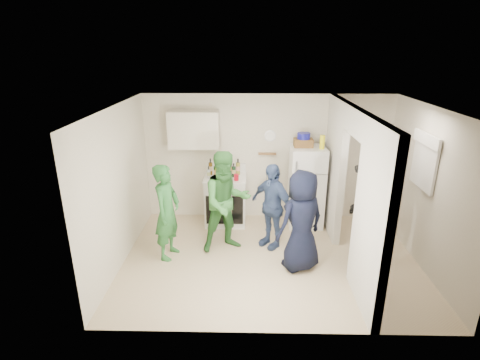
% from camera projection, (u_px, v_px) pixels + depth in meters
% --- Properties ---
extents(floor, '(4.80, 4.80, 0.00)m').
position_uv_depth(floor, '(270.00, 259.00, 6.21)').
color(floor, beige).
rests_on(floor, ground).
extents(wall_back, '(4.80, 0.00, 4.80)m').
position_uv_depth(wall_back, '(267.00, 158.00, 7.39)').
color(wall_back, silver).
rests_on(wall_back, floor).
extents(wall_front, '(4.80, 0.00, 4.80)m').
position_uv_depth(wall_front, '(281.00, 244.00, 4.19)').
color(wall_front, silver).
rests_on(wall_front, floor).
extents(wall_left, '(0.00, 3.40, 3.40)m').
position_uv_depth(wall_left, '(118.00, 188.00, 5.84)').
color(wall_left, silver).
rests_on(wall_left, floor).
extents(wall_right, '(0.00, 3.40, 3.40)m').
position_uv_depth(wall_right, '(428.00, 190.00, 5.74)').
color(wall_right, silver).
rests_on(wall_right, floor).
extents(ceiling, '(4.80, 4.80, 0.00)m').
position_uv_depth(ceiling, '(275.00, 108.00, 5.37)').
color(ceiling, white).
rests_on(ceiling, wall_back).
extents(partition_pier_back, '(0.12, 1.20, 2.50)m').
position_uv_depth(partition_pier_back, '(334.00, 168.00, 6.80)').
color(partition_pier_back, silver).
rests_on(partition_pier_back, floor).
extents(partition_pier_front, '(0.12, 1.20, 2.50)m').
position_uv_depth(partition_pier_front, '(372.00, 221.00, 4.73)').
color(partition_pier_front, silver).
rests_on(partition_pier_front, floor).
extents(partition_header, '(0.12, 1.00, 0.40)m').
position_uv_depth(partition_header, '(357.00, 122.00, 5.41)').
color(partition_header, silver).
rests_on(partition_header, partition_pier_back).
extents(stove, '(0.81, 0.67, 0.97)m').
position_uv_depth(stove, '(226.00, 200.00, 7.36)').
color(stove, white).
rests_on(stove, floor).
extents(upper_cabinet, '(0.95, 0.34, 0.70)m').
position_uv_depth(upper_cabinet, '(194.00, 130.00, 7.05)').
color(upper_cabinet, silver).
rests_on(upper_cabinet, wall_back).
extents(fridge, '(0.64, 0.63, 1.57)m').
position_uv_depth(fridge, '(306.00, 187.00, 7.19)').
color(fridge, white).
rests_on(fridge, floor).
extents(wicker_basket, '(0.35, 0.25, 0.15)m').
position_uv_depth(wicker_basket, '(303.00, 143.00, 6.95)').
color(wicker_basket, brown).
rests_on(wicker_basket, fridge).
extents(blue_bowl, '(0.24, 0.24, 0.11)m').
position_uv_depth(blue_bowl, '(304.00, 136.00, 6.91)').
color(blue_bowl, navy).
rests_on(blue_bowl, wicker_basket).
extents(yellow_cup_stack_top, '(0.09, 0.09, 0.25)m').
position_uv_depth(yellow_cup_stack_top, '(322.00, 142.00, 6.79)').
color(yellow_cup_stack_top, '#FFF615').
rests_on(yellow_cup_stack_top, fridge).
extents(wall_clock, '(0.22, 0.02, 0.22)m').
position_uv_depth(wall_clock, '(270.00, 136.00, 7.22)').
color(wall_clock, white).
rests_on(wall_clock, wall_back).
extents(spice_shelf, '(0.35, 0.08, 0.03)m').
position_uv_depth(spice_shelf, '(267.00, 154.00, 7.31)').
color(spice_shelf, olive).
rests_on(spice_shelf, wall_back).
extents(nook_window, '(0.03, 0.70, 0.80)m').
position_uv_depth(nook_window, '(426.00, 161.00, 5.79)').
color(nook_window, black).
rests_on(nook_window, wall_right).
extents(nook_window_frame, '(0.04, 0.76, 0.86)m').
position_uv_depth(nook_window_frame, '(425.00, 161.00, 5.79)').
color(nook_window_frame, white).
rests_on(nook_window_frame, wall_right).
extents(nook_valance, '(0.04, 0.82, 0.18)m').
position_uv_depth(nook_valance, '(427.00, 139.00, 5.68)').
color(nook_valance, white).
rests_on(nook_valance, wall_right).
extents(yellow_cup_stack_stove, '(0.09, 0.09, 0.25)m').
position_uv_depth(yellow_cup_stack_stove, '(218.00, 174.00, 6.94)').
color(yellow_cup_stack_stove, '#FFF315').
rests_on(yellow_cup_stack_stove, stove).
extents(red_cup, '(0.09, 0.09, 0.12)m').
position_uv_depth(red_cup, '(236.00, 177.00, 6.98)').
color(red_cup, '#AD0B1B').
rests_on(red_cup, stove).
extents(person_green_left, '(0.52, 0.66, 1.61)m').
position_uv_depth(person_green_left, '(167.00, 212.00, 6.05)').
color(person_green_left, '#327D3B').
rests_on(person_green_left, floor).
extents(person_green_center, '(1.03, 0.92, 1.75)m').
position_uv_depth(person_green_center, '(227.00, 202.00, 6.26)').
color(person_green_center, '#357938').
rests_on(person_green_center, floor).
extents(person_denim, '(0.88, 0.89, 1.51)m').
position_uv_depth(person_denim, '(271.00, 206.00, 6.40)').
color(person_denim, '#3A597F').
rests_on(person_denim, floor).
extents(person_navy, '(0.94, 0.84, 1.62)m').
position_uv_depth(person_navy, '(301.00, 221.00, 5.72)').
color(person_navy, black).
rests_on(person_navy, floor).
extents(person_nook, '(0.85, 1.24, 1.77)m').
position_uv_depth(person_nook, '(371.00, 209.00, 5.96)').
color(person_nook, black).
rests_on(person_nook, floor).
extents(bottle_a, '(0.07, 0.07, 0.33)m').
position_uv_depth(bottle_a, '(211.00, 167.00, 7.25)').
color(bottle_a, brown).
rests_on(bottle_a, stove).
extents(bottle_b, '(0.06, 0.06, 0.31)m').
position_uv_depth(bottle_b, '(215.00, 170.00, 7.05)').
color(bottle_b, '#184416').
rests_on(bottle_b, stove).
extents(bottle_c, '(0.07, 0.07, 0.33)m').
position_uv_depth(bottle_c, '(222.00, 166.00, 7.28)').
color(bottle_c, silver).
rests_on(bottle_c, stove).
extents(bottle_d, '(0.06, 0.06, 0.24)m').
position_uv_depth(bottle_d, '(227.00, 172.00, 7.09)').
color(bottle_d, maroon).
rests_on(bottle_d, stove).
extents(bottle_e, '(0.07, 0.07, 0.29)m').
position_uv_depth(bottle_e, '(230.00, 167.00, 7.29)').
color(bottle_e, '#9394A3').
rests_on(bottle_e, stove).
extents(bottle_f, '(0.08, 0.08, 0.27)m').
position_uv_depth(bottle_f, '(234.00, 170.00, 7.15)').
color(bottle_f, '#12321C').
rests_on(bottle_f, stove).
extents(bottle_g, '(0.08, 0.08, 0.32)m').
position_uv_depth(bottle_g, '(238.00, 167.00, 7.26)').
color(bottle_g, '#9D9633').
rests_on(bottle_g, stove).
extents(bottle_h, '(0.06, 0.06, 0.25)m').
position_uv_depth(bottle_h, '(209.00, 172.00, 7.05)').
color(bottle_h, silver).
rests_on(bottle_h, stove).
extents(bottle_i, '(0.06, 0.06, 0.31)m').
position_uv_depth(bottle_i, '(229.00, 168.00, 7.23)').
color(bottle_i, '#561A0E').
rests_on(bottle_i, stove).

